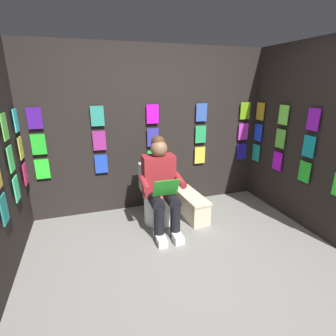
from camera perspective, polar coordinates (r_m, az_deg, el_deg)
The scene contains 6 objects.
ground_plane at distance 2.66m, azimuth 8.13°, elevation -24.49°, with size 30.00×30.00×0.00m, color gray.
display_wall_back at distance 3.80m, azimuth -3.66°, elevation 8.24°, with size 3.49×0.14×2.30m.
display_wall_left at distance 3.82m, azimuth 26.89°, elevation 6.39°, with size 0.14×1.84×2.30m.
toilet at distance 3.53m, azimuth -2.48°, elevation -6.49°, with size 0.41×0.56×0.77m.
person_reading at distance 3.22m, azimuth -1.52°, elevation -3.66°, with size 0.53×0.69×1.19m.
comic_longbox_near at distance 3.71m, azimuth 4.93°, elevation -8.03°, with size 0.31×0.76×0.33m.
Camera 1 is at (0.92, 1.74, 1.79)m, focal length 27.85 mm.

